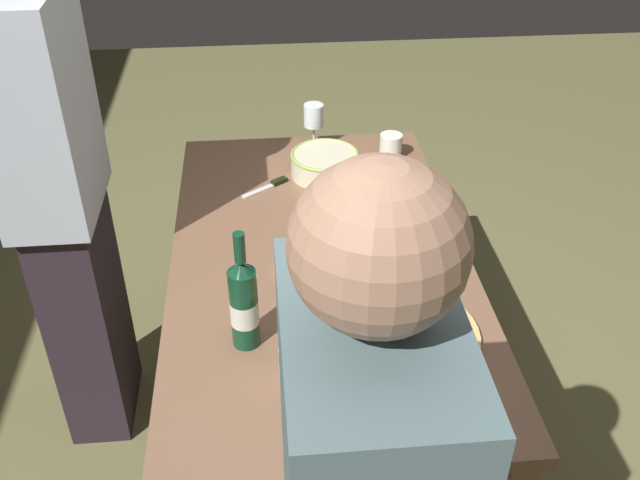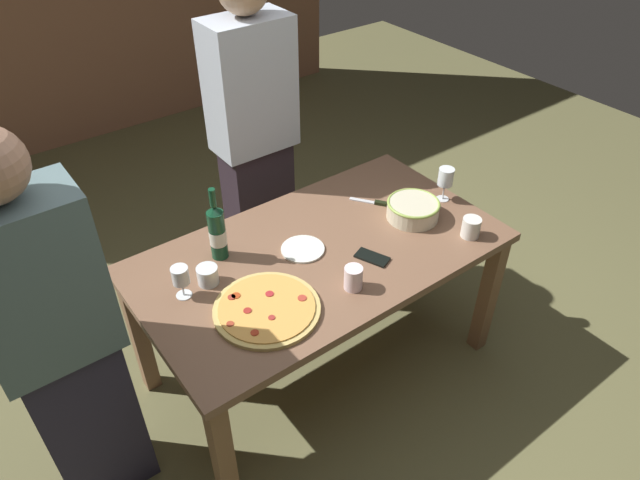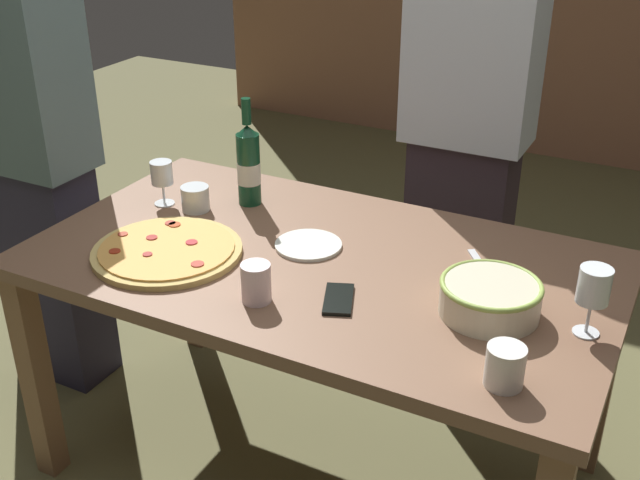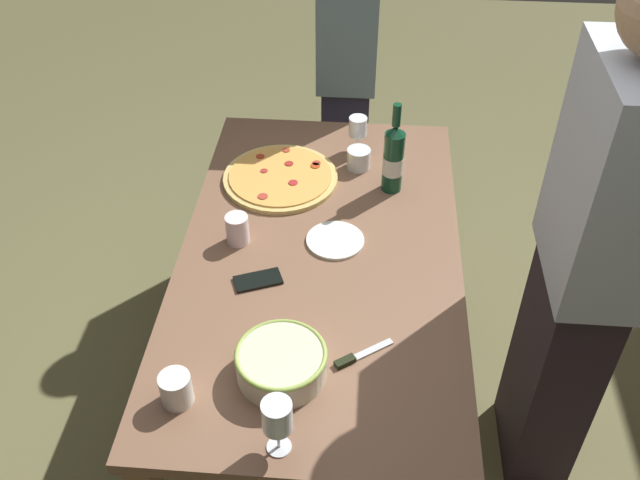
% 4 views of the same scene
% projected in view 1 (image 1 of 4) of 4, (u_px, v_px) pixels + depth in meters
% --- Properties ---
extents(ground_plane, '(8.00, 8.00, 0.00)m').
position_uv_depth(ground_plane, '(320.00, 422.00, 2.61)').
color(ground_plane, brown).
extents(dining_table, '(1.60, 0.90, 0.75)m').
position_uv_depth(dining_table, '(320.00, 279.00, 2.24)').
color(dining_table, brown).
rests_on(dining_table, ground).
extents(pizza, '(0.42, 0.42, 0.03)m').
position_uv_depth(pizza, '(400.00, 334.00, 1.87)').
color(pizza, tan).
rests_on(pizza, dining_table).
extents(serving_bowl, '(0.25, 0.25, 0.09)m').
position_uv_depth(serving_bowl, '(325.00, 163.00, 2.56)').
color(serving_bowl, beige).
rests_on(serving_bowl, dining_table).
extents(wine_bottle, '(0.07, 0.07, 0.34)m').
position_uv_depth(wine_bottle, '(244.00, 303.00, 1.79)').
color(wine_bottle, '#113E25').
rests_on(wine_bottle, dining_table).
extents(wine_glass_near_pizza, '(0.07, 0.07, 0.14)m').
position_uv_depth(wine_glass_near_pizza, '(303.00, 377.00, 1.63)').
color(wine_glass_near_pizza, white).
rests_on(wine_glass_near_pizza, dining_table).
extents(wine_glass_by_bottle, '(0.07, 0.07, 0.17)m').
position_uv_depth(wine_glass_by_bottle, '(314.00, 118.00, 2.71)').
color(wine_glass_by_bottle, white).
rests_on(wine_glass_by_bottle, dining_table).
extents(cup_amber, '(0.09, 0.09, 0.08)m').
position_uv_depth(cup_amber, '(296.00, 361.00, 1.75)').
color(cup_amber, white).
rests_on(cup_amber, dining_table).
extents(cup_ceramic, '(0.07, 0.07, 0.10)m').
position_uv_depth(cup_ceramic, '(411.00, 244.00, 2.15)').
color(cup_ceramic, white).
rests_on(cup_ceramic, dining_table).
extents(cup_spare, '(0.08, 0.08, 0.09)m').
position_uv_depth(cup_spare, '(391.00, 146.00, 2.67)').
color(cup_spare, white).
rests_on(cup_spare, dining_table).
extents(side_plate, '(0.19, 0.19, 0.01)m').
position_uv_depth(side_plate, '(307.00, 266.00, 2.13)').
color(side_plate, white).
rests_on(side_plate, dining_table).
extents(cell_phone, '(0.12, 0.16, 0.01)m').
position_uv_depth(cell_phone, '(371.00, 224.00, 2.31)').
color(cell_phone, black).
rests_on(cell_phone, dining_table).
extents(pizza_knife, '(0.12, 0.16, 0.02)m').
position_uv_depth(pizza_knife, '(271.00, 185.00, 2.52)').
color(pizza_knife, silver).
rests_on(pizza_knife, dining_table).
extents(person_guest_left, '(0.41, 0.24, 1.77)m').
position_uv_depth(person_guest_left, '(60.00, 197.00, 2.16)').
color(person_guest_left, '#2B2029').
rests_on(person_guest_left, ground).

